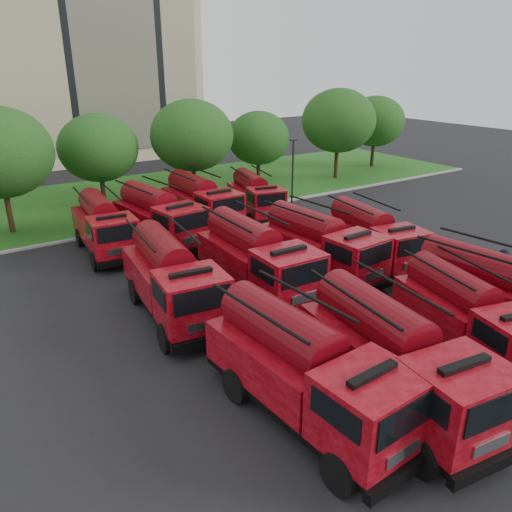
{
  "coord_description": "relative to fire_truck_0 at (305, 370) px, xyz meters",
  "views": [
    {
      "loc": [
        -11.95,
        -13.56,
        10.75
      ],
      "look_at": [
        0.66,
        5.37,
        1.8
      ],
      "focal_mm": 35.0,
      "sensor_mm": 36.0,
      "label": 1
    }
  ],
  "objects": [
    {
      "name": "fire_truck_8",
      "position": [
        -0.5,
        18.2,
        -0.13
      ],
      "size": [
        3.13,
        7.4,
        3.28
      ],
      "rotation": [
        0.0,
        0.0,
        -0.09
      ],
      "color": "black",
      "rests_on": "ground"
    },
    {
      "name": "ground",
      "position": [
        3.41,
        3.48,
        -1.78
      ],
      "size": [
        140.0,
        140.0,
        0.0
      ],
      "primitive_type": "plane",
      "color": "black",
      "rests_on": "ground"
    },
    {
      "name": "lawn",
      "position": [
        3.41,
        29.48,
        -1.72
      ],
      "size": [
        70.0,
        16.0,
        0.12
      ],
      "primitive_type": "cube",
      "color": "#1C4D14",
      "rests_on": "ground"
    },
    {
      "name": "fire_truck_10",
      "position": [
        6.61,
        19.46,
        -0.05
      ],
      "size": [
        2.88,
        7.6,
        3.44
      ],
      "rotation": [
        0.0,
        0.0,
        0.01
      ],
      "color": "black",
      "rests_on": "ground"
    },
    {
      "name": "apartment_building",
      "position": [
        5.41,
        51.42,
        10.72
      ],
      "size": [
        30.0,
        14.18,
        25.0
      ],
      "color": "beige",
      "rests_on": "ground"
    },
    {
      "name": "tree_3",
      "position": [
        2.41,
        27.48,
        2.9
      ],
      "size": [
        5.88,
        5.88,
        7.19
      ],
      "color": "#382314",
      "rests_on": "ground"
    },
    {
      "name": "fire_truck_1",
      "position": [
        2.85,
        -1.1,
        0.01
      ],
      "size": [
        3.7,
        8.11,
        3.56
      ],
      "rotation": [
        0.0,
        0.0,
        -0.13
      ],
      "color": "black",
      "rests_on": "ground"
    },
    {
      "name": "firefighter_4",
      "position": [
        2.39,
        2.29,
        -1.78
      ],
      "size": [
        0.84,
        0.68,
        1.47
      ],
      "primitive_type": "imported",
      "rotation": [
        0.0,
        0.0,
        2.8
      ],
      "color": "black",
      "rests_on": "ground"
    },
    {
      "name": "tree_4",
      "position": [
        9.41,
        25.98,
        3.44
      ],
      "size": [
        6.55,
        6.55,
        8.01
      ],
      "color": "#382314",
      "rests_on": "ground"
    },
    {
      "name": "fire_truck_5",
      "position": [
        3.86,
        8.48,
        0.03
      ],
      "size": [
        3.13,
        8.0,
        3.6
      ],
      "rotation": [
        0.0,
        0.0,
        -0.03
      ],
      "color": "black",
      "rests_on": "ground"
    },
    {
      "name": "fire_truck_2",
      "position": [
        7.76,
        -0.39,
        -0.21
      ],
      "size": [
        3.98,
        7.23,
        3.13
      ],
      "rotation": [
        0.0,
        0.0,
        -0.25
      ],
      "color": "black",
      "rests_on": "ground"
    },
    {
      "name": "fire_truck_11",
      "position": [
        11.0,
        19.4,
        -0.24
      ],
      "size": [
        3.82,
        7.08,
        3.07
      ],
      "rotation": [
        0.0,
        0.0,
        -0.24
      ],
      "color": "black",
      "rests_on": "ground"
    },
    {
      "name": "fire_truck_3",
      "position": [
        10.31,
        -0.05,
        -0.07
      ],
      "size": [
        3.42,
        7.71,
        3.4
      ],
      "rotation": [
        0.0,
        0.0,
        0.11
      ],
      "color": "black",
      "rests_on": "ground"
    },
    {
      "name": "tree_5",
      "position": [
        16.41,
        26.98,
        2.56
      ],
      "size": [
        5.46,
        5.46,
        6.68
      ],
      "color": "#382314",
      "rests_on": "ground"
    },
    {
      "name": "curb",
      "position": [
        3.41,
        21.38,
        -1.71
      ],
      "size": [
        70.0,
        0.3,
        0.14
      ],
      "primitive_type": "cube",
      "color": "gray",
      "rests_on": "ground"
    },
    {
      "name": "fire_truck_4",
      "position": [
        -0.49,
        8.68,
        -0.01
      ],
      "size": [
        3.57,
        8.02,
        3.53
      ],
      "rotation": [
        0.0,
        0.0,
        -0.12
      ],
      "color": "black",
      "rests_on": "ground"
    },
    {
      "name": "firefighter_3",
      "position": [
        15.3,
        2.67,
        -1.78
      ],
      "size": [
        1.26,
        0.93,
        1.75
      ],
      "primitive_type": "imported",
      "rotation": [
        0.0,
        0.0,
        3.49
      ],
      "color": "black",
      "rests_on": "ground"
    },
    {
      "name": "fire_truck_6",
      "position": [
        7.81,
        8.44,
        -0.06
      ],
      "size": [
        3.17,
        7.7,
        3.43
      ],
      "rotation": [
        0.0,
        0.0,
        0.07
      ],
      "color": "black",
      "rests_on": "ground"
    },
    {
      "name": "fire_truck_0",
      "position": [
        0.0,
        0.0,
        0.0
      ],
      "size": [
        3.2,
        7.93,
        3.55
      ],
      "rotation": [
        0.0,
        0.0,
        0.05
      ],
      "color": "black",
      "rests_on": "ground"
    },
    {
      "name": "lamp_post_1",
      "position": [
        15.41,
        20.68,
        1.11
      ],
      "size": [
        0.6,
        0.25,
        5.11
      ],
      "color": "black",
      "rests_on": "ground"
    },
    {
      "name": "tree_7",
      "position": [
        31.41,
        27.48,
        3.03
      ],
      "size": [
        6.05,
        6.05,
        7.39
      ],
      "color": "#382314",
      "rests_on": "ground"
    },
    {
      "name": "fire_truck_9",
      "position": [
        2.79,
        17.72,
        -0.03
      ],
      "size": [
        3.51,
        7.9,
        3.48
      ],
      "rotation": [
        0.0,
        0.0,
        0.12
      ],
      "color": "black",
      "rests_on": "ground"
    },
    {
      "name": "tree_6",
      "position": [
        24.41,
        25.48,
        3.7
      ],
      "size": [
        6.89,
        6.89,
        8.42
      ],
      "color": "#382314",
      "rests_on": "ground"
    },
    {
      "name": "fire_truck_7",
      "position": [
        11.34,
        8.13,
        -0.17
      ],
      "size": [
        3.51,
        7.33,
        3.2
      ],
      "rotation": [
        0.0,
        0.0,
        -0.16
      ],
      "color": "black",
      "rests_on": "ground"
    },
    {
      "name": "firefighter_5",
      "position": [
        10.31,
        10.77,
        -1.78
      ],
      "size": [
        1.8,
        0.91,
        1.87
      ],
      "primitive_type": "imported",
      "rotation": [
        0.0,
        0.0,
        3.04
      ],
      "color": "#B4240D",
      "rests_on": "ground"
    }
  ]
}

